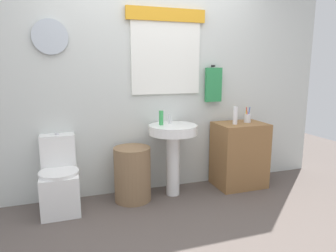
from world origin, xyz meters
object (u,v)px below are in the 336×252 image
Objects in this scene: pedestal_sink at (173,142)px; soap_bottle at (161,118)px; toilet at (60,181)px; lotion_bottle at (235,116)px; laundry_hamper at (133,174)px; wooden_cabinet at (239,155)px; toothbrush_cup at (247,118)px.

soap_bottle is (-0.12, 0.05, 0.27)m from pedestal_sink.
toilet is 2.03m from lotion_bottle.
pedestal_sink is (1.20, -0.03, 0.32)m from toilet.
laundry_hamper is 1.31m from wooden_cabinet.
laundry_hamper is at bearing -171.67° from soap_bottle.
wooden_cabinet is at bearing 0.00° from pedestal_sink.
lotion_bottle reaches higher than soap_bottle.
soap_bottle is 0.87m from lotion_bottle.
pedestal_sink is 4.32× the size of toothbrush_cup.
soap_bottle is at bearing 0.83° from toilet.
pedestal_sink is at bearing 176.93° from lotion_bottle.
toilet is 1.23m from soap_bottle.
toilet is at bearing 177.81° from lotion_bottle.
toilet is at bearing 177.34° from laundry_hamper.
pedestal_sink is at bearing -1.64° from toilet.
soap_bottle is (1.08, 0.02, 0.59)m from toilet.
wooden_cabinet is at bearing 0.00° from laundry_hamper.
toilet is 2.05m from wooden_cabinet.
soap_bottle is (0.34, 0.05, 0.59)m from laundry_hamper.
soap_bottle is at bearing 178.40° from toothbrush_cup.
laundry_hamper is at bearing -2.66° from toilet.
soap_bottle is at bearing 177.05° from wooden_cabinet.
wooden_cabinet is 1.09m from soap_bottle.
lotion_bottle reaches higher than laundry_hamper.
toothbrush_cup is (0.95, 0.02, 0.22)m from pedestal_sink.
pedestal_sink is 0.88m from wooden_cabinet.
soap_bottle reaches higher than laundry_hamper.
wooden_cabinet is 0.50m from lotion_bottle.
lotion_bottle is 1.10× the size of toothbrush_cup.
toothbrush_cup is at bearing -1.60° from soap_bottle.
soap_bottle is 1.07m from toothbrush_cup.
wooden_cabinet reaches higher than toilet.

